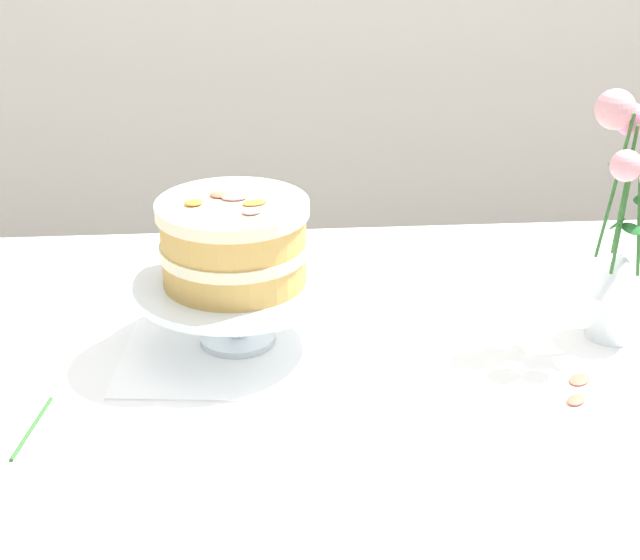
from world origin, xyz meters
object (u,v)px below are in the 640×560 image
object	(u,v)px
dining_table	(377,428)
layer_cake	(234,241)
cake_stand	(236,291)
flower_vase	(622,240)

from	to	relation	value
dining_table	layer_cake	bearing A→B (deg)	153.12
cake_stand	flower_vase	world-z (taller)	flower_vase
dining_table	flower_vase	world-z (taller)	flower_vase
flower_vase	layer_cake	bearing A→B (deg)	178.38
layer_cake	flower_vase	distance (m)	0.55
dining_table	layer_cake	world-z (taller)	layer_cake
dining_table	layer_cake	xyz separation A→B (m)	(-0.19, 0.10, 0.25)
cake_stand	layer_cake	world-z (taller)	layer_cake
dining_table	cake_stand	xyz separation A→B (m)	(-0.19, 0.10, 0.18)
flower_vase	cake_stand	bearing A→B (deg)	178.38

